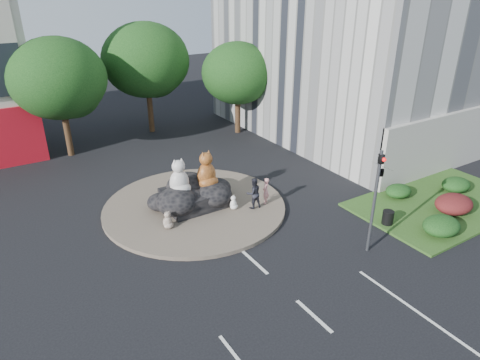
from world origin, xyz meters
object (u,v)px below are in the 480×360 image
at_px(cat_tabby, 206,169).
at_px(litter_bin, 388,217).
at_px(cat_white, 179,176).
at_px(pedestrian_dark, 254,193).
at_px(pedestrian_pink, 266,191).
at_px(kitten_white, 233,202).
at_px(kitten_calico, 168,219).

relative_size(cat_tabby, litter_bin, 2.94).
height_order(cat_white, pedestrian_dark, cat_white).
bearing_deg(cat_tabby, pedestrian_dark, -62.16).
relative_size(cat_tabby, pedestrian_pink, 1.41).
relative_size(kitten_white, pedestrian_dark, 0.46).
distance_m(cat_tabby, pedestrian_dark, 2.89).
bearing_deg(kitten_calico, pedestrian_pink, 1.66).
distance_m(kitten_calico, litter_bin, 11.21).
distance_m(cat_white, cat_tabby, 1.63).
height_order(pedestrian_dark, litter_bin, pedestrian_dark).
bearing_deg(kitten_white, pedestrian_dark, -58.99).
xyz_separation_m(pedestrian_pink, pedestrian_dark, (-0.87, -0.09, 0.12)).
bearing_deg(cat_tabby, kitten_calico, -167.91).
relative_size(kitten_white, pedestrian_pink, 0.54).
bearing_deg(cat_white, pedestrian_dark, -30.41).
distance_m(cat_white, litter_bin, 11.02).
xyz_separation_m(cat_tabby, kitten_white, (0.79, -1.52, -1.56)).
distance_m(kitten_white, litter_bin, 8.07).
height_order(cat_white, kitten_white, cat_white).
relative_size(pedestrian_pink, pedestrian_dark, 0.86).
bearing_deg(kitten_white, kitten_calico, 145.91).
bearing_deg(kitten_calico, litter_bin, -23.31).
bearing_deg(pedestrian_pink, cat_tabby, -78.78).
bearing_deg(kitten_white, pedestrian_pink, -45.01).
bearing_deg(cat_white, kitten_white, -32.27).
bearing_deg(pedestrian_dark, litter_bin, 141.09).
height_order(kitten_calico, kitten_white, kitten_calico).
distance_m(cat_tabby, litter_bin, 9.84).
bearing_deg(cat_tabby, cat_white, 165.92).
distance_m(cat_tabby, pedestrian_pink, 3.48).
relative_size(pedestrian_pink, litter_bin, 2.08).
height_order(cat_white, cat_tabby, cat_tabby).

